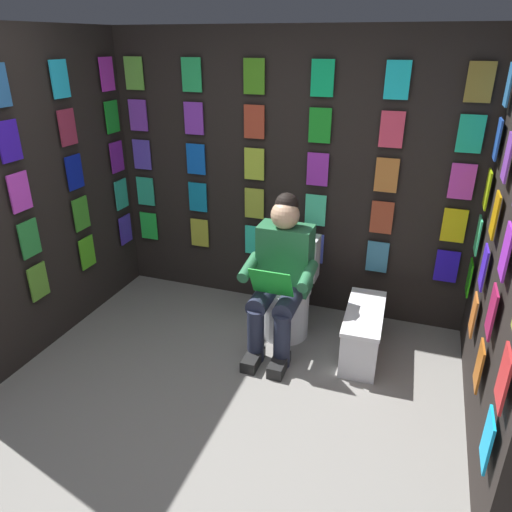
{
  "coord_description": "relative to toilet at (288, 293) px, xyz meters",
  "views": [
    {
      "loc": [
        -1.05,
        1.66,
        2.19
      ],
      "look_at": [
        -0.07,
        -1.13,
        0.85
      ],
      "focal_mm": 33.76,
      "sensor_mm": 36.0,
      "label": 1
    }
  ],
  "objects": [
    {
      "name": "person_reading",
      "position": [
        0.0,
        0.23,
        0.27
      ],
      "size": [
        0.52,
        0.68,
        1.19
      ],
      "rotation": [
        0.0,
        0.0,
        -0.0
      ],
      "color": "#286B42",
      "rests_on": "ground"
    },
    {
      "name": "toilet",
      "position": [
        0.0,
        0.0,
        0.0
      ],
      "size": [
        0.41,
        0.55,
        0.77
      ],
      "rotation": [
        0.0,
        0.0,
        -0.0
      ],
      "color": "white",
      "rests_on": "ground"
    },
    {
      "name": "display_wall_right",
      "position": [
        1.73,
        0.59,
        0.82
      ],
      "size": [
        0.14,
        2.05,
        2.29
      ],
      "color": "black",
      "rests_on": "ground"
    },
    {
      "name": "ground_plane",
      "position": [
        0.16,
        1.62,
        -0.33
      ],
      "size": [
        30.0,
        30.0,
        0.0
      ],
      "primitive_type": "plane",
      "color": "gray"
    },
    {
      "name": "comic_longbox_near",
      "position": [
        -0.63,
        0.16,
        -0.14
      ],
      "size": [
        0.29,
        0.71,
        0.38
      ],
      "rotation": [
        0.0,
        0.0,
        0.04
      ],
      "color": "silver",
      "rests_on": "ground"
    },
    {
      "name": "display_wall_back",
      "position": [
        0.16,
        -0.49,
        0.82
      ],
      "size": [
        3.14,
        0.14,
        2.29
      ],
      "color": "black",
      "rests_on": "ground"
    }
  ]
}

